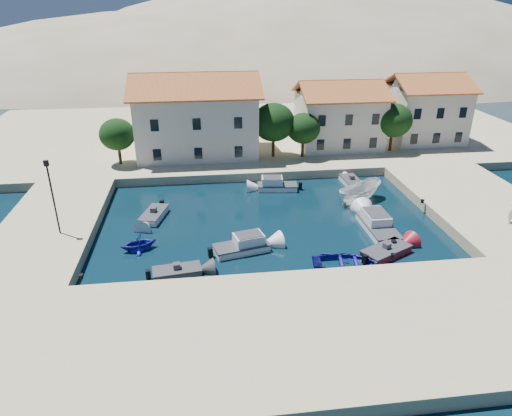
% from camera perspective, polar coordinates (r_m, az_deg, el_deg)
% --- Properties ---
extents(ground, '(400.00, 400.00, 0.00)m').
position_cam_1_polar(ground, '(33.06, 4.04, -9.29)').
color(ground, black).
rests_on(ground, ground).
extents(quay_south, '(52.00, 12.00, 1.00)m').
position_cam_1_polar(quay_south, '(28.08, 6.46, -15.21)').
color(quay_south, '#C5B787').
rests_on(quay_south, ground).
extents(quay_east, '(11.00, 20.00, 1.00)m').
position_cam_1_polar(quay_east, '(48.63, 26.08, 0.39)').
color(quay_east, '#C5B787').
rests_on(quay_east, ground).
extents(quay_west, '(8.00, 20.00, 1.00)m').
position_cam_1_polar(quay_west, '(43.08, -24.44, -2.30)').
color(quay_west, '#C5B787').
rests_on(quay_west, ground).
extents(quay_north, '(80.00, 36.00, 1.00)m').
position_cam_1_polar(quay_north, '(67.71, -0.41, 9.32)').
color(quay_north, '#C5B787').
rests_on(quay_north, ground).
extents(hills, '(254.00, 176.00, 99.00)m').
position_cam_1_polar(hills, '(158.37, 2.68, 9.34)').
color(hills, gray).
rests_on(hills, ground).
extents(building_left, '(14.70, 9.45, 9.70)m').
position_cam_1_polar(building_left, '(56.25, -7.47, 11.64)').
color(building_left, beige).
rests_on(building_left, quay_north).
extents(building_mid, '(10.50, 8.40, 8.30)m').
position_cam_1_polar(building_mid, '(60.05, 10.35, 11.58)').
color(building_mid, beige).
rests_on(building_mid, quay_north).
extents(building_right, '(9.45, 8.40, 8.80)m').
position_cam_1_polar(building_right, '(65.43, 20.42, 11.75)').
color(building_right, beige).
rests_on(building_right, quay_north).
extents(trees, '(37.30, 5.30, 6.45)m').
position_cam_1_polar(trees, '(54.99, 3.80, 10.31)').
color(trees, '#382314').
rests_on(trees, quay_north).
extents(lamppost, '(0.35, 0.25, 6.22)m').
position_cam_1_polar(lamppost, '(39.25, -24.18, 2.02)').
color(lamppost, black).
rests_on(lamppost, quay_west).
extents(bollards, '(29.36, 9.56, 0.30)m').
position_cam_1_polar(bollards, '(36.25, 7.29, -4.02)').
color(bollards, black).
rests_on(bollards, ground).
extents(motorboat_grey_sw, '(3.68, 2.00, 1.25)m').
position_cam_1_polar(motorboat_grey_sw, '(34.05, -9.82, -7.92)').
color(motorboat_grey_sw, '#383A3E').
rests_on(motorboat_grey_sw, ground).
extents(cabin_cruiser_south, '(4.72, 2.86, 1.60)m').
position_cam_1_polar(cabin_cruiser_south, '(36.54, -1.82, -4.77)').
color(cabin_cruiser_south, white).
rests_on(cabin_cruiser_south, ground).
extents(rowboat_south, '(5.50, 4.32, 1.03)m').
position_cam_1_polar(rowboat_south, '(35.37, 11.12, -7.26)').
color(rowboat_south, navy).
rests_on(rowboat_south, ground).
extents(motorboat_red_se, '(4.51, 3.54, 1.25)m').
position_cam_1_polar(motorboat_red_se, '(37.54, 15.95, -5.27)').
color(motorboat_red_se, maroon).
rests_on(motorboat_red_se, ground).
extents(cabin_cruiser_east, '(2.30, 5.59, 1.60)m').
position_cam_1_polar(cabin_cruiser_east, '(41.06, 15.05, -2.17)').
color(cabin_cruiser_east, white).
rests_on(cabin_cruiser_east, ground).
extents(boat_east, '(5.80, 4.49, 2.12)m').
position_cam_1_polar(boat_east, '(46.81, 12.72, 0.85)').
color(boat_east, white).
rests_on(boat_east, ground).
extents(motorboat_white_ne, '(1.85, 3.69, 1.25)m').
position_cam_1_polar(motorboat_white_ne, '(50.79, 11.84, 3.21)').
color(motorboat_white_ne, white).
rests_on(motorboat_white_ne, ground).
extents(rowboat_west, '(3.46, 3.20, 1.50)m').
position_cam_1_polar(rowboat_west, '(38.18, -14.40, -5.05)').
color(rowboat_west, navy).
rests_on(rowboat_west, ground).
extents(motorboat_white_west, '(2.66, 4.15, 1.25)m').
position_cam_1_polar(motorboat_white_west, '(43.08, -12.63, -0.86)').
color(motorboat_white_west, white).
rests_on(motorboat_white_west, ground).
extents(cabin_cruiser_north, '(4.33, 2.21, 1.60)m').
position_cam_1_polar(cabin_cruiser_north, '(48.32, 2.69, 2.83)').
color(cabin_cruiser_north, white).
rests_on(cabin_cruiser_north, ground).
extents(pedestrian, '(0.79, 0.78, 1.84)m').
position_cam_1_polar(pedestrian, '(44.32, 29.25, -0.53)').
color(pedestrian, white).
rests_on(pedestrian, quay_east).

